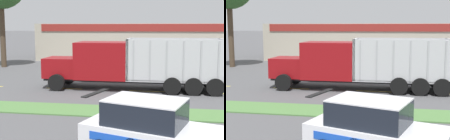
{
  "view_description": "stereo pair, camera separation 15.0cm",
  "coord_description": "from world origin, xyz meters",
  "views": [
    {
      "loc": [
        1.51,
        -5.62,
        3.89
      ],
      "look_at": [
        -0.77,
        8.29,
        1.95
      ],
      "focal_mm": 50.0,
      "sensor_mm": 36.0,
      "label": 1
    },
    {
      "loc": [
        1.65,
        -5.59,
        3.89
      ],
      "look_at": [
        -0.77,
        8.29,
        1.95
      ],
      "focal_mm": 50.0,
      "sensor_mm": 36.0,
      "label": 2
    }
  ],
  "objects": [
    {
      "name": "grass_verge",
      "position": [
        0.0,
        8.2,
        0.03
      ],
      "size": [
        120.0,
        1.96,
        0.06
      ],
      "primitive_type": "cube",
      "color": "#517F42",
      "rests_on": "ground_plane"
    },
    {
      "name": "centre_line_3",
      "position": [
        -4.67,
        13.18,
        0.0
      ],
      "size": [
        2.4,
        0.14,
        0.01
      ],
      "primitive_type": "cube",
      "color": "yellow",
      "rests_on": "ground_plane"
    },
    {
      "name": "centre_line_4",
      "position": [
        0.73,
        13.18,
        0.0
      ],
      "size": [
        2.4,
        0.14,
        0.01
      ],
      "primitive_type": "cube",
      "color": "yellow",
      "rests_on": "ground_plane"
    },
    {
      "name": "dump_truck_lead",
      "position": [
        -1.29,
        13.66,
        1.55
      ],
      "size": [
        11.1,
        2.78,
        3.2
      ],
      "color": "black",
      "rests_on": "ground_plane"
    },
    {
      "name": "rally_car",
      "position": [
        1.18,
        3.4,
        0.9
      ],
      "size": [
        4.46,
        2.97,
        1.81
      ],
      "color": "white",
      "rests_on": "ground_plane"
    },
    {
      "name": "store_building_backdrop",
      "position": [
        4.27,
        34.5,
        2.14
      ],
      "size": [
        34.69,
        12.1,
        4.28
      ],
      "color": "#BCB29E",
      "rests_on": "ground_plane"
    }
  ]
}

